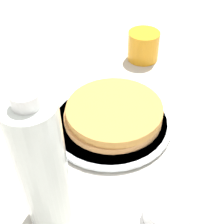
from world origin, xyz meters
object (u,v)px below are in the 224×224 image
object	(u,v)px
pancake_stack	(114,114)
water_bottle_mid	(42,168)
plate	(112,122)
juice_glass	(143,46)

from	to	relation	value
pancake_stack	water_bottle_mid	xyz separation A→B (m)	(0.16, 0.14, 0.08)
plate	juice_glass	bearing A→B (deg)	-132.17
pancake_stack	juice_glass	size ratio (longest dim) A/B	2.52
plate	pancake_stack	distance (m)	0.03
pancake_stack	juice_glass	bearing A→B (deg)	-131.14
pancake_stack	plate	bearing A→B (deg)	-81.63
plate	pancake_stack	world-z (taller)	pancake_stack
plate	water_bottle_mid	distance (m)	0.24
pancake_stack	juice_glass	distance (m)	0.26
plate	pancake_stack	xyz separation A→B (m)	(-0.00, 0.01, 0.02)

